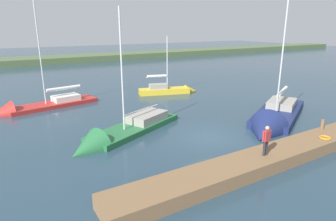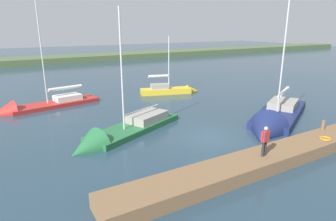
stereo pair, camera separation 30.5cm
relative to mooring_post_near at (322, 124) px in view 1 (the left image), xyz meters
The scene contains 10 objects.
ground_plane 7.59m from the mooring_post_near, 32.59° to the right, with size 200.00×200.00×0.00m, color #263D4C.
far_shoreline 54.34m from the mooring_post_near, 83.30° to the right, with size 180.00×8.00×2.40m, color #4C603D.
dock_pier 6.41m from the mooring_post_near, ahead, with size 18.11×1.99×0.70m, color brown.
mooring_post_near is the anchor object (origin of this frame).
life_ring_buoy 1.83m from the mooring_post_near, 37.30° to the left, with size 0.66×0.66×0.10m, color orange.
sailboat_far_left 13.54m from the mooring_post_near, 32.81° to the right, with size 9.55×5.97×9.62m.
sailboat_behind_pier 16.97m from the mooring_post_near, 85.10° to the right, with size 6.73×3.30×6.88m.
sailboat_far_right 23.40m from the mooring_post_near, 48.94° to the right, with size 9.77×3.92×10.50m.
sailboat_outer_mooring 3.86m from the mooring_post_near, 87.48° to the right, with size 10.88×7.69×10.81m.
person_on_dock 6.52m from the mooring_post_near, ahead, with size 0.63×0.26×1.63m.
Camera 1 is at (11.77, 14.21, 7.27)m, focal length 30.94 mm.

